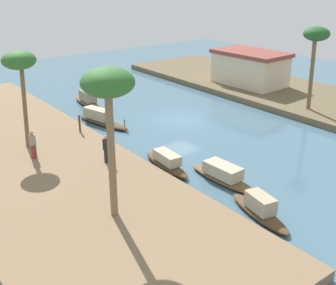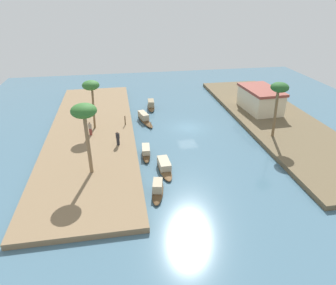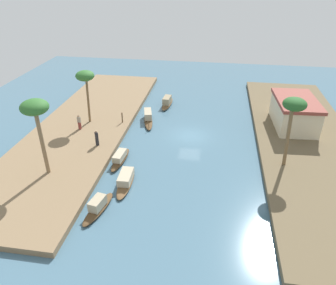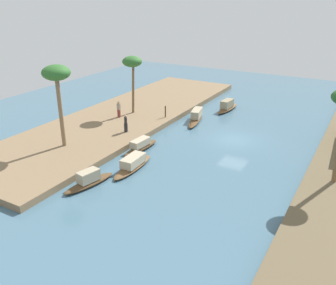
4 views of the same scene
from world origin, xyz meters
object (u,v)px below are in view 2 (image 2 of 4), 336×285
object	(u,v)px
sampan_near_left_bank	(164,166)
palm_tree_left_near	(91,87)
palm_tree_right_tall	(279,90)
riverside_building	(260,99)
sampan_midstream	(158,189)
person_by_mooring	(90,129)
mooring_post	(125,120)
sampan_with_tall_canopy	(144,118)
person_on_near_bank	(118,139)
sampan_foreground	(146,152)
sampan_downstream_large	(151,105)
palm_tree_left_far	(84,114)

from	to	relation	value
sampan_near_left_bank	palm_tree_left_near	distance (m)	14.25
palm_tree_right_tall	riverside_building	world-z (taller)	palm_tree_right_tall
sampan_midstream	palm_tree_right_tall	size ratio (longest dim) A/B	0.66
person_by_mooring	mooring_post	world-z (taller)	person_by_mooring
sampan_with_tall_canopy	person_on_near_bank	world-z (taller)	person_on_near_bank
sampan_foreground	palm_tree_left_near	xyz separation A→B (m)	(-7.41, -5.82, 5.64)
sampan_foreground	sampan_with_tall_canopy	world-z (taller)	sampan_with_tall_canopy
sampan_with_tall_canopy	mooring_post	world-z (taller)	mooring_post
sampan_with_tall_canopy	palm_tree_right_tall	world-z (taller)	palm_tree_right_tall
mooring_post	palm_tree_right_tall	xyz separation A→B (m)	(6.60, 17.68, 5.18)
sampan_downstream_large	mooring_post	distance (m)	8.46
palm_tree_left_far	palm_tree_right_tall	distance (m)	22.01
mooring_post	palm_tree_left_near	size ratio (longest dim) A/B	0.20
sampan_midstream	riverside_building	world-z (taller)	riverside_building
sampan_with_tall_canopy	person_on_near_bank	xyz separation A→B (m)	(7.73, -3.82, 0.83)
sampan_midstream	person_on_near_bank	world-z (taller)	person_on_near_bank
sampan_downstream_large	mooring_post	world-z (taller)	mooring_post
palm_tree_left_far	mooring_post	bearing A→B (deg)	161.23
sampan_downstream_large	sampan_midstream	xyz separation A→B (m)	(22.27, -2.09, -0.07)
sampan_downstream_large	person_by_mooring	xyz separation A→B (m)	(9.70, -8.71, 0.79)
sampan_downstream_large	sampan_midstream	bearing A→B (deg)	-1.37
sampan_foreground	sampan_near_left_bank	bearing A→B (deg)	28.41
palm_tree_left_far	person_by_mooring	bearing A→B (deg)	-176.43
palm_tree_left_near	palm_tree_right_tall	size ratio (longest dim) A/B	0.93
palm_tree_left_near	palm_tree_right_tall	bearing A→B (deg)	73.86
sampan_foreground	person_by_mooring	bearing A→B (deg)	-125.63
person_on_near_bank	riverside_building	distance (m)	22.65
sampan_foreground	sampan_with_tall_canopy	distance (m)	9.75
sampan_near_left_bank	palm_tree_left_far	size ratio (longest dim) A/B	0.71
palm_tree_left_far	palm_tree_right_tall	bearing A→B (deg)	102.22
mooring_post	riverside_building	size ratio (longest dim) A/B	0.17
sampan_with_tall_canopy	palm_tree_right_tall	xyz separation A→B (m)	(8.55, 14.94, 5.88)
person_on_near_bank	riverside_building	size ratio (longest dim) A/B	0.23
sampan_downstream_large	sampan_foreground	xyz separation A→B (m)	(15.00, -2.39, -0.08)
sampan_downstream_large	sampan_with_tall_canopy	xyz separation A→B (m)	(5.27, -1.59, -0.03)
sampan_downstream_large	riverside_building	world-z (taller)	riverside_building
sampan_midstream	mooring_post	size ratio (longest dim) A/B	3.51
person_by_mooring	mooring_post	bearing A→B (deg)	-144.11
sampan_downstream_large	sampan_near_left_bank	xyz separation A→B (m)	(18.41, -0.86, -0.08)
sampan_near_left_bank	mooring_post	xyz separation A→B (m)	(-11.18, -3.48, 0.76)
sampan_with_tall_canopy	palm_tree_left_near	size ratio (longest dim) A/B	0.87
sampan_foreground	palm_tree_left_far	world-z (taller)	palm_tree_left_far
sampan_near_left_bank	sampan_downstream_large	bearing A→B (deg)	175.03
sampan_foreground	riverside_building	size ratio (longest dim) A/B	0.60
sampan_with_tall_canopy	palm_tree_left_far	size ratio (longest dim) A/B	0.77
palm_tree_right_tall	mooring_post	bearing A→B (deg)	-110.47
sampan_foreground	sampan_midstream	world-z (taller)	sampan_midstream
mooring_post	sampan_near_left_bank	bearing A→B (deg)	17.27
palm_tree_left_near	riverside_building	world-z (taller)	palm_tree_left_near
sampan_midstream	person_by_mooring	bearing A→B (deg)	-140.83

